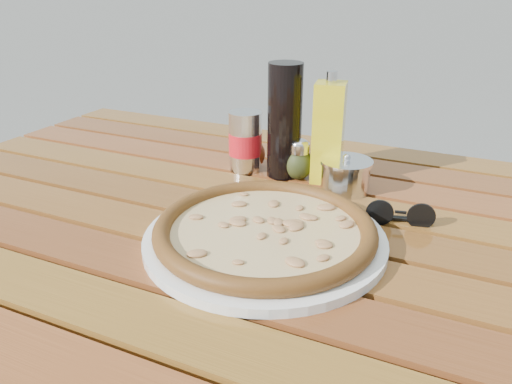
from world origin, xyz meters
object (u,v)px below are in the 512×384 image
at_px(dark_bottle, 285,121).
at_px(parmesan_tin, 346,175).
at_px(oregano_shaker, 299,160).
at_px(olive_oil_cruet, 328,133).
at_px(pepper_shaker, 252,150).
at_px(table, 251,252).
at_px(pizza, 265,229).
at_px(sunglasses, 400,215).
at_px(plate, 265,239).
at_px(soda_can, 245,142).

height_order(dark_bottle, parmesan_tin, dark_bottle).
xyz_separation_m(oregano_shaker, olive_oil_cruet, (0.05, 0.01, 0.06)).
distance_m(pepper_shaker, dark_bottle, 0.10).
distance_m(pepper_shaker, parmesan_tin, 0.21).
height_order(table, pizza, pizza).
distance_m(oregano_shaker, sunglasses, 0.24).
height_order(plate, pepper_shaker, pepper_shaker).
bearing_deg(olive_oil_cruet, soda_can, -176.65).
relative_size(pepper_shaker, parmesan_tin, 0.82).
xyz_separation_m(dark_bottle, parmesan_tin, (0.13, -0.02, -0.08)).
xyz_separation_m(pizza, olive_oil_cruet, (0.01, 0.27, 0.07)).
distance_m(dark_bottle, sunglasses, 0.29).
xyz_separation_m(dark_bottle, soda_can, (-0.08, -0.00, -0.05)).
bearing_deg(pepper_shaker, sunglasses, -21.50).
height_order(plate, soda_can, soda_can).
bearing_deg(soda_can, sunglasses, -19.35).
bearing_deg(dark_bottle, olive_oil_cruet, 3.86).
xyz_separation_m(olive_oil_cruet, sunglasses, (0.16, -0.13, -0.08)).
relative_size(plate, pizza, 0.88).
height_order(table, sunglasses, sunglasses).
bearing_deg(soda_can, pepper_shaker, 47.88).
relative_size(pizza, olive_oil_cruet, 1.94).
height_order(oregano_shaker, olive_oil_cruet, olive_oil_cruet).
relative_size(soda_can, olive_oil_cruet, 0.57).
bearing_deg(table, pepper_shaker, 114.73).
xyz_separation_m(plate, parmesan_tin, (0.05, 0.24, 0.02)).
distance_m(oregano_shaker, olive_oil_cruet, 0.08).
bearing_deg(sunglasses, table, -177.73).
bearing_deg(sunglasses, parmesan_tin, 127.83).
distance_m(pepper_shaker, sunglasses, 0.35).
relative_size(table, dark_bottle, 6.36).
relative_size(pizza, oregano_shaker, 4.97).
height_order(plate, pizza, pizza).
bearing_deg(olive_oil_cruet, pizza, -91.85).
bearing_deg(oregano_shaker, sunglasses, -27.83).
relative_size(pepper_shaker, soda_can, 0.68).
xyz_separation_m(pizza, soda_can, (-0.16, 0.26, 0.04)).
bearing_deg(parmesan_tin, pizza, -102.78).
height_order(dark_bottle, sunglasses, dark_bottle).
bearing_deg(parmesan_tin, pepper_shaker, 171.36).
height_order(dark_bottle, olive_oil_cruet, dark_bottle).
height_order(pepper_shaker, sunglasses, pepper_shaker).
relative_size(plate, soda_can, 3.00).
relative_size(table, pizza, 3.44).
bearing_deg(sunglasses, pepper_shaker, 145.64).
bearing_deg(table, dark_bottle, 94.63).
relative_size(pizza, pepper_shaker, 4.97).
xyz_separation_m(pizza, pepper_shaker, (-0.15, 0.27, 0.02)).
bearing_deg(plate, pizza, 180.00).
bearing_deg(pizza, dark_bottle, 106.09).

